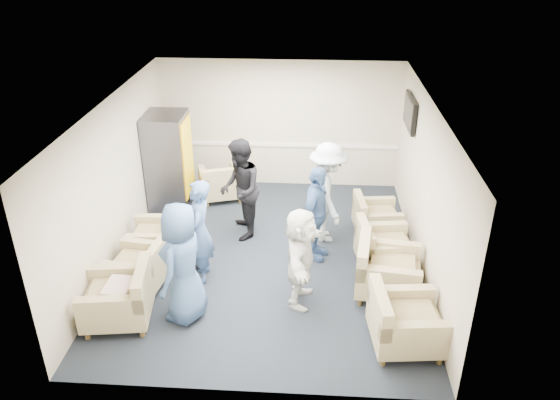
# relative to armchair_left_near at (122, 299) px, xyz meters

# --- Properties ---
(floor) EXTENTS (6.00, 6.00, 0.00)m
(floor) POSITION_rel_armchair_left_near_xyz_m (1.94, 1.77, -0.37)
(floor) COLOR black
(floor) RESTS_ON ground
(ceiling) EXTENTS (6.00, 6.00, 0.00)m
(ceiling) POSITION_rel_armchair_left_near_xyz_m (1.94, 1.77, 2.33)
(ceiling) COLOR silver
(ceiling) RESTS_ON back_wall
(back_wall) EXTENTS (5.00, 0.02, 2.70)m
(back_wall) POSITION_rel_armchair_left_near_xyz_m (1.94, 4.77, 0.98)
(back_wall) COLOR beige
(back_wall) RESTS_ON floor
(front_wall) EXTENTS (5.00, 0.02, 2.70)m
(front_wall) POSITION_rel_armchair_left_near_xyz_m (1.94, -1.23, 0.98)
(front_wall) COLOR beige
(front_wall) RESTS_ON floor
(left_wall) EXTENTS (0.02, 6.00, 2.70)m
(left_wall) POSITION_rel_armchair_left_near_xyz_m (-0.56, 1.77, 0.98)
(left_wall) COLOR beige
(left_wall) RESTS_ON floor
(right_wall) EXTENTS (0.02, 6.00, 2.70)m
(right_wall) POSITION_rel_armchair_left_near_xyz_m (4.44, 1.77, 0.98)
(right_wall) COLOR beige
(right_wall) RESTS_ON floor
(chair_rail) EXTENTS (4.98, 0.04, 0.06)m
(chair_rail) POSITION_rel_armchair_left_near_xyz_m (1.94, 4.75, 0.53)
(chair_rail) COLOR white
(chair_rail) RESTS_ON back_wall
(tv) EXTENTS (0.10, 1.00, 0.58)m
(tv) POSITION_rel_armchair_left_near_xyz_m (4.37, 3.57, 1.68)
(tv) COLOR black
(tv) RESTS_ON right_wall
(armchair_left_near) EXTENTS (1.03, 1.03, 0.73)m
(armchair_left_near) POSITION_rel_armchair_left_near_xyz_m (0.00, 0.00, 0.00)
(armchair_left_near) COLOR tan
(armchair_left_near) RESTS_ON floor
(armchair_left_mid) EXTENTS (0.93, 0.93, 0.66)m
(armchair_left_mid) POSITION_rel_armchair_left_near_xyz_m (0.03, 0.83, -0.04)
(armchair_left_mid) COLOR tan
(armchair_left_mid) RESTS_ON floor
(armchair_left_far) EXTENTS (0.85, 0.85, 0.64)m
(armchair_left_far) POSITION_rel_armchair_left_near_xyz_m (0.06, 1.74, -0.05)
(armchair_left_far) COLOR tan
(armchair_left_far) RESTS_ON floor
(armchair_right_near) EXTENTS (1.00, 1.00, 0.73)m
(armchair_right_near) POSITION_rel_armchair_left_near_xyz_m (3.89, -0.27, -0.00)
(armchair_right_near) COLOR tan
(armchair_right_near) RESTS_ON floor
(armchair_right_midnear) EXTENTS (1.07, 1.07, 0.75)m
(armchair_right_midnear) POSITION_rel_armchair_left_near_xyz_m (3.77, 0.91, 0.01)
(armchair_right_midnear) COLOR tan
(armchair_right_midnear) RESTS_ON floor
(armchair_right_midfar) EXTENTS (0.98, 0.98, 0.70)m
(armchair_right_midfar) POSITION_rel_armchair_left_near_xyz_m (3.81, 1.58, -0.02)
(armchair_right_midfar) COLOR tan
(armchair_right_midfar) RESTS_ON floor
(armchair_right_far) EXTENTS (0.87, 0.87, 0.63)m
(armchair_right_far) POSITION_rel_armchair_left_near_xyz_m (3.78, 2.70, -0.05)
(armchair_right_far) COLOR tan
(armchair_right_far) RESTS_ON floor
(armchair_corner) EXTENTS (1.04, 1.04, 0.66)m
(armchair_corner) POSITION_rel_armchair_left_near_xyz_m (0.78, 3.94, -0.04)
(armchair_corner) COLOR tan
(armchair_corner) RESTS_ON floor
(vending_machine) EXTENTS (0.78, 0.90, 1.91)m
(vending_machine) POSITION_rel_armchair_left_near_xyz_m (-0.16, 3.59, 0.59)
(vending_machine) COLOR #53535B
(vending_machine) RESTS_ON floor
(backpack) EXTENTS (0.33, 0.28, 0.49)m
(backpack) POSITION_rel_armchair_left_near_xyz_m (0.68, 1.36, -0.11)
(backpack) COLOR black
(backpack) RESTS_ON floor
(pillow) EXTENTS (0.37, 0.48, 0.14)m
(pillow) POSITION_rel_armchair_left_near_xyz_m (-0.01, -0.01, 0.19)
(pillow) COLOR beige
(pillow) RESTS_ON armchair_left_near
(person_front_left) EXTENTS (0.80, 1.01, 1.81)m
(person_front_left) POSITION_rel_armchair_left_near_xyz_m (0.88, 0.16, 0.54)
(person_front_left) COLOR #3A588C
(person_front_left) RESTS_ON floor
(person_mid_left) EXTENTS (0.45, 0.65, 1.71)m
(person_mid_left) POSITION_rel_armchair_left_near_xyz_m (0.93, 1.11, 0.49)
(person_mid_left) COLOR #3A588C
(person_mid_left) RESTS_ON floor
(person_back_left) EXTENTS (0.84, 1.00, 1.83)m
(person_back_left) POSITION_rel_armchair_left_near_xyz_m (1.38, 2.50, 0.55)
(person_back_left) COLOR black
(person_back_left) RESTS_ON floor
(person_back_right) EXTENTS (0.92, 1.30, 1.82)m
(person_back_right) POSITION_rel_armchair_left_near_xyz_m (2.91, 2.48, 0.54)
(person_back_right) COLOR silver
(person_back_right) RESTS_ON floor
(person_mid_right) EXTENTS (0.69, 1.05, 1.66)m
(person_mid_right) POSITION_rel_armchair_left_near_xyz_m (2.72, 1.85, 0.47)
(person_mid_right) COLOR #3A588C
(person_mid_right) RESTS_ON floor
(person_front_right) EXTENTS (0.65, 1.49, 1.55)m
(person_front_right) POSITION_rel_armchair_left_near_xyz_m (2.51, 0.61, 0.41)
(person_front_right) COLOR silver
(person_front_right) RESTS_ON floor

